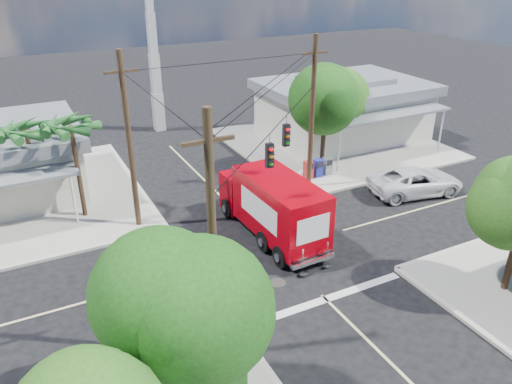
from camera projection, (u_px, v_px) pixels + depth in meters
ground at (275, 249)px, 23.90m from camera, size 120.00×120.00×0.00m
sidewalk_ne at (332, 143)px, 37.08m from camera, size 14.12×14.12×0.14m
sidewalk_nw at (13, 203)px, 28.15m from camera, size 14.12×14.12×0.14m
road_markings at (291, 265)px, 22.71m from camera, size 32.00×32.00×0.01m
building_ne at (343, 108)px, 37.64m from camera, size 11.80×10.20×4.50m
radio_tower at (154, 59)px, 37.74m from camera, size 0.80×0.80×17.00m
tree_sw_front at (184, 310)px, 13.10m from camera, size 3.88×3.78×6.03m
tree_ne_front at (326, 101)px, 30.23m from camera, size 4.21×4.14×6.66m
tree_ne_back at (339, 97)px, 33.32m from camera, size 3.77×3.66×5.82m
palm_nw_front at (71, 127)px, 24.67m from camera, size 3.01×3.08×5.59m
palm_nw_back at (26, 132)px, 25.22m from camera, size 3.01×3.08×5.19m
utility_poles at (229, 153)px, 22.52m from camera, size 12.00×10.68×9.00m
picket_fence at (147, 374)px, 15.90m from camera, size 5.94×0.06×1.00m
vending_boxes at (318, 168)px, 31.25m from camera, size 1.90×0.50×1.10m
delivery_truck at (273, 206)px, 24.39m from camera, size 2.66×7.67×3.28m
parked_car at (416, 181)px, 29.20m from camera, size 5.96×3.59×1.55m
pedestrian at (227, 382)px, 15.15m from camera, size 0.77×0.74×1.77m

